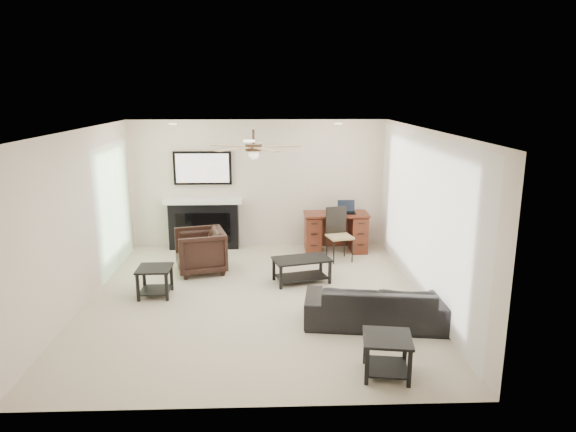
% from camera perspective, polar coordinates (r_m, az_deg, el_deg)
% --- Properties ---
extents(room_shell, '(5.50, 5.54, 2.52)m').
position_cam_1_polar(room_shell, '(7.41, -2.33, 3.27)').
color(room_shell, '#BEB299').
rests_on(room_shell, ground).
extents(sofa, '(1.98, 0.99, 0.55)m').
position_cam_1_polar(sofa, '(6.98, 9.85, -9.69)').
color(sofa, black).
rests_on(sofa, ground).
extents(armchair, '(0.99, 0.98, 0.74)m').
position_cam_1_polar(armchair, '(8.90, -9.72, -3.85)').
color(armchair, black).
rests_on(armchair, ground).
extents(coffee_table, '(1.00, 0.71, 0.40)m').
position_cam_1_polar(coffee_table, '(8.37, 1.51, -6.03)').
color(coffee_table, black).
rests_on(coffee_table, ground).
extents(end_table_near, '(0.59, 0.59, 0.45)m').
position_cam_1_polar(end_table_near, '(5.87, 10.90, -15.01)').
color(end_table_near, black).
rests_on(end_table_near, ground).
extents(end_table_left, '(0.51, 0.51, 0.45)m').
position_cam_1_polar(end_table_left, '(8.07, -14.55, -7.07)').
color(end_table_left, black).
rests_on(end_table_left, ground).
extents(fireplace_unit, '(1.52, 0.34, 1.91)m').
position_cam_1_polar(fireplace_unit, '(10.09, -9.42, 1.67)').
color(fireplace_unit, black).
rests_on(fireplace_unit, ground).
extents(desk, '(1.22, 0.56, 0.76)m').
position_cam_1_polar(desk, '(9.93, 5.32, -1.81)').
color(desk, '#401E10').
rests_on(desk, ground).
extents(desk_chair, '(0.52, 0.53, 0.97)m').
position_cam_1_polar(desk_chair, '(9.38, 5.76, -2.09)').
color(desk_chair, black).
rests_on(desk_chair, ground).
extents(laptop, '(0.33, 0.24, 0.23)m').
position_cam_1_polar(laptop, '(9.82, 6.56, 0.96)').
color(laptop, black).
rests_on(laptop, desk).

